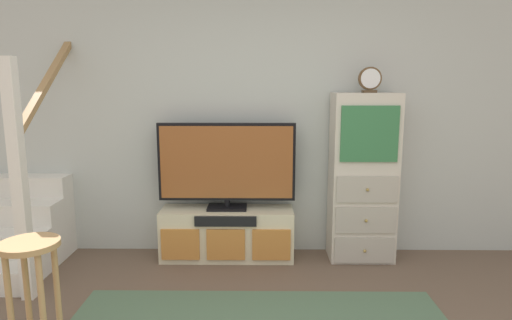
# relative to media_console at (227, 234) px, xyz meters

# --- Properties ---
(back_wall) EXTENTS (6.40, 0.12, 2.70)m
(back_wall) POSITION_rel_media_console_xyz_m (0.30, 0.27, 1.12)
(back_wall) COLOR #B2B7B2
(back_wall) RESTS_ON ground_plane
(media_console) EXTENTS (1.22, 0.38, 0.47)m
(media_console) POSITION_rel_media_console_xyz_m (0.00, 0.00, 0.00)
(media_console) COLOR beige
(media_console) RESTS_ON ground_plane
(television) EXTENTS (1.25, 0.22, 0.79)m
(television) POSITION_rel_media_console_xyz_m (0.00, 0.02, 0.66)
(television) COLOR black
(television) RESTS_ON media_console
(side_cabinet) EXTENTS (0.58, 0.38, 1.53)m
(side_cabinet) POSITION_rel_media_console_xyz_m (1.24, 0.01, 0.53)
(side_cabinet) COLOR beige
(side_cabinet) RESTS_ON ground_plane
(desk_clock) EXTENTS (0.20, 0.08, 0.22)m
(desk_clock) POSITION_rel_media_console_xyz_m (1.26, -0.00, 1.41)
(desk_clock) COLOR #4C3823
(desk_clock) RESTS_ON side_cabinet
(staircase) EXTENTS (1.00, 1.36, 2.20)m
(staircase) POSITION_rel_media_console_xyz_m (-1.94, 0.01, 0.14)
(staircase) COLOR silver
(staircase) RESTS_ON ground_plane
(bar_stool_near) EXTENTS (0.34, 0.34, 0.71)m
(bar_stool_near) POSITION_rel_media_console_xyz_m (-1.04, -1.48, 0.29)
(bar_stool_near) COLOR #A37A4C
(bar_stool_near) RESTS_ON ground_plane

